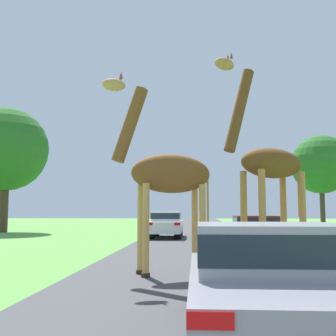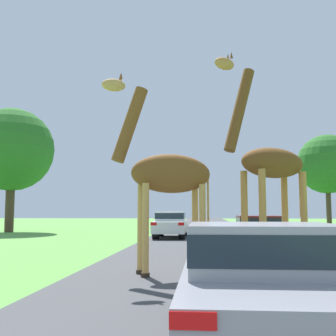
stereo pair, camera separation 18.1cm
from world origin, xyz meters
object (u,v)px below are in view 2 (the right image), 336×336
(tree_far_right, at_px, (12,150))
(car_lead_maroon, at_px, (264,277))
(giraffe_near_road, at_px, (165,174))
(tree_right_cluster, at_px, (327,164))
(car_queue_left, at_px, (171,224))
(car_queue_right, at_px, (259,231))
(giraffe_companion, at_px, (269,167))

(tree_far_right, bearing_deg, car_lead_maroon, -58.57)
(giraffe_near_road, xyz_separation_m, tree_right_cluster, (10.14, 22.19, 2.58))
(car_queue_left, bearing_deg, giraffe_near_road, -86.05)
(giraffe_near_road, bearing_deg, car_queue_left, -16.82)
(car_queue_right, bearing_deg, giraffe_near_road, -115.03)
(car_lead_maroon, bearing_deg, tree_far_right, 121.43)
(giraffe_near_road, distance_m, car_queue_right, 7.30)
(car_lead_maroon, height_order, tree_far_right, tree_far_right)
(car_queue_right, bearing_deg, car_lead_maroon, -97.12)
(giraffe_companion, relative_size, tree_far_right, 0.61)
(car_queue_right, distance_m, car_queue_left, 7.94)
(car_lead_maroon, xyz_separation_m, tree_right_cluster, (8.54, 27.01, 4.23))
(car_queue_left, relative_size, tree_right_cluster, 0.60)
(tree_far_right, bearing_deg, giraffe_near_road, -55.61)
(car_queue_left, relative_size, tree_far_right, 0.49)
(car_queue_right, relative_size, car_queue_left, 1.03)
(car_queue_right, distance_m, tree_right_cluster, 17.80)
(giraffe_near_road, bearing_deg, tree_right_cluster, -45.33)
(giraffe_near_road, distance_m, giraffe_companion, 2.68)
(giraffe_near_road, bearing_deg, tree_far_right, 13.62)
(car_lead_maroon, distance_m, tree_far_right, 27.51)
(giraffe_near_road, distance_m, car_queue_left, 13.47)
(car_lead_maroon, height_order, car_queue_right, car_lead_maroon)
(car_queue_left, xyz_separation_m, tree_far_right, (-11.58, 4.92, 4.96))
(giraffe_companion, xyz_separation_m, tree_right_cluster, (7.58, 21.44, 2.35))
(tree_far_right, bearing_deg, giraffe_companion, -49.30)
(car_queue_right, bearing_deg, giraffe_companion, -94.48)
(giraffe_companion, bearing_deg, car_lead_maroon, 134.13)
(giraffe_companion, height_order, car_queue_left, giraffe_companion)
(car_lead_maroon, xyz_separation_m, tree_far_right, (-14.10, 23.08, 5.02))
(car_queue_left, bearing_deg, car_lead_maroon, -82.09)
(giraffe_companion, height_order, car_lead_maroon, giraffe_companion)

